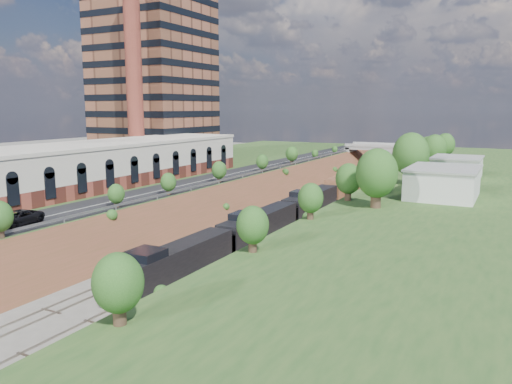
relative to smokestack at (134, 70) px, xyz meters
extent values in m
plane|color=#6B665B|center=(36.00, -56.00, -25.00)|extent=(400.00, 400.00, 0.00)
cube|color=#2B5021|center=(3.00, 4.00, -22.50)|extent=(44.00, 180.00, 5.00)
cube|color=brown|center=(25.00, 4.00, -25.00)|extent=(10.00, 180.00, 10.00)
cube|color=brown|center=(47.00, 4.00, -25.00)|extent=(10.00, 180.00, 10.00)
cube|color=gray|center=(33.40, 4.00, -24.91)|extent=(1.58, 180.00, 0.18)
cube|color=gray|center=(38.60, 4.00, -24.91)|extent=(1.58, 180.00, 0.18)
cube|color=black|center=(20.50, 4.00, -19.95)|extent=(8.00, 180.00, 0.10)
cube|color=#99999E|center=(24.60, 4.00, -19.45)|extent=(0.06, 171.00, 0.30)
cube|color=brown|center=(8.00, -18.00, -18.90)|extent=(14.00, 62.00, 2.20)
cube|color=beige|center=(8.00, -18.00, -15.65)|extent=(14.00, 62.00, 4.30)
cube|color=beige|center=(8.00, -18.00, -13.25)|extent=(14.30, 62.30, 0.50)
cube|color=brown|center=(-8.00, 16.00, 2.00)|extent=(22.00, 22.00, 44.00)
cylinder|color=brown|center=(0.00, 0.00, 0.00)|extent=(3.20, 3.20, 40.00)
cube|color=gray|center=(24.50, 66.00, -21.90)|extent=(1.50, 8.00, 6.20)
cube|color=gray|center=(47.50, 66.00, -21.90)|extent=(1.50, 8.00, 6.20)
cube|color=gray|center=(36.00, 66.00, -18.80)|extent=(24.00, 8.00, 1.00)
cube|color=gray|center=(36.00, 62.00, -18.00)|extent=(24.00, 0.30, 0.80)
cube|color=gray|center=(36.00, 70.00, -18.00)|extent=(24.00, 0.30, 0.80)
cube|color=silver|center=(59.50, -4.00, -18.00)|extent=(9.00, 12.00, 4.00)
cube|color=silver|center=(59.00, 18.00, -18.20)|extent=(8.00, 10.00, 3.60)
cylinder|color=#473323|center=(53.00, -16.00, -18.69)|extent=(1.30, 1.30, 2.62)
ellipsoid|color=#254E1B|center=(53.00, -16.00, -15.54)|extent=(5.25, 5.25, 6.30)
cylinder|color=#473323|center=(24.20, -36.00, -19.39)|extent=(0.66, 0.66, 1.22)
ellipsoid|color=#254E1B|center=(24.20, -36.00, -17.92)|extent=(2.45, 2.45, 2.94)
cube|color=black|center=(38.60, -45.01, -24.55)|extent=(2.40, 4.00, 0.90)
cube|color=black|center=(38.60, -39.12, -22.68)|extent=(2.96, 17.78, 2.85)
cube|color=black|center=(38.60, -46.51, -23.20)|extent=(2.73, 3.00, 1.80)
cube|color=silver|center=(38.60, -46.51, -22.20)|extent=(2.73, 3.00, 0.15)
cube|color=black|center=(38.60, -43.51, -20.90)|extent=(2.90, 3.10, 0.90)
cube|color=black|center=(38.60, -20.34, -22.68)|extent=(2.96, 17.78, 2.85)
cube|color=black|center=(38.60, -1.55, -22.68)|extent=(2.96, 17.78, 2.85)
cube|color=brown|center=(38.60, 55.80, -22.32)|extent=(2.96, 94.92, 3.56)
imported|color=black|center=(21.40, -43.92, -19.11)|extent=(3.30, 5.95, 1.57)
camera|label=1|loc=(68.51, -78.37, -7.40)|focal=35.00mm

